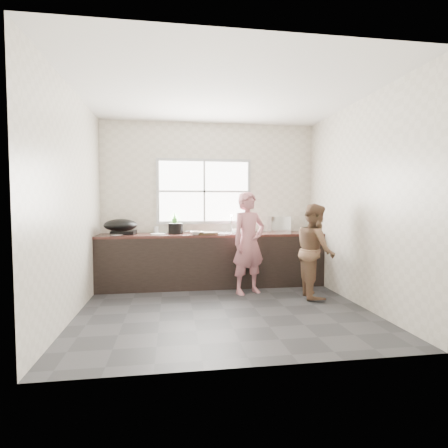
{
  "coord_description": "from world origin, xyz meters",
  "views": [
    {
      "loc": [
        -0.65,
        -4.33,
        1.35
      ],
      "look_at": [
        0.1,
        0.65,
        1.05
      ],
      "focal_mm": 28.0,
      "sensor_mm": 36.0,
      "label": 1
    }
  ],
  "objects": [
    {
      "name": "bowl_held",
      "position": [
        0.49,
        1.08,
        0.89
      ],
      "size": [
        0.27,
        0.27,
        0.07
      ],
      "primitive_type": "imported",
      "rotation": [
        0.0,
        0.0,
        -0.33
      ],
      "color": "silver",
      "rests_on": "countertop"
    },
    {
      "name": "dish_rack",
      "position": [
        1.2,
        1.52,
        0.99
      ],
      "size": [
        0.36,
        0.26,
        0.26
      ],
      "primitive_type": "cube",
      "rotation": [
        0.0,
        0.0,
        0.04
      ],
      "color": "silver",
      "rests_on": "countertop"
    },
    {
      "name": "wall_front",
      "position": [
        0.0,
        -1.6,
        1.35
      ],
      "size": [
        3.6,
        0.01,
        2.7
      ],
      "primitive_type": "cube",
      "color": "beige",
      "rests_on": "ground"
    },
    {
      "name": "person_side",
      "position": [
        1.39,
        0.39,
        0.67
      ],
      "size": [
        0.59,
        0.72,
        1.35
      ],
      "primitive_type": "imported",
      "rotation": [
        0.0,
        0.0,
        1.44
      ],
      "color": "brown",
      "rests_on": "floor"
    },
    {
      "name": "cabinet",
      "position": [
        0.0,
        1.29,
        0.41
      ],
      "size": [
        3.6,
        0.62,
        0.82
      ],
      "primitive_type": "cube",
      "color": "black",
      "rests_on": "floor"
    },
    {
      "name": "sink",
      "position": [
        0.35,
        1.29,
        0.86
      ],
      "size": [
        0.55,
        0.45,
        0.02
      ],
      "primitive_type": "cube",
      "color": "silver",
      "rests_on": "countertop"
    },
    {
      "name": "wall_left",
      "position": [
        -1.8,
        0.0,
        1.35
      ],
      "size": [
        0.01,
        3.2,
        2.7
      ],
      "primitive_type": "cube",
      "color": "silver",
      "rests_on": "ground"
    },
    {
      "name": "faucet",
      "position": [
        0.35,
        1.49,
        1.01
      ],
      "size": [
        0.02,
        0.02,
        0.3
      ],
      "primitive_type": "cylinder",
      "color": "silver",
      "rests_on": "countertop"
    },
    {
      "name": "floor",
      "position": [
        0.0,
        0.0,
        -0.01
      ],
      "size": [
        3.6,
        3.2,
        0.01
      ],
      "primitive_type": "cube",
      "color": "#2B2B2D",
      "rests_on": "ground"
    },
    {
      "name": "pot_lid_left",
      "position": [
        -1.5,
        1.28,
        0.87
      ],
      "size": [
        0.3,
        0.3,
        0.01
      ],
      "primitive_type": "cylinder",
      "rotation": [
        0.0,
        0.0,
        0.39
      ],
      "color": "silver",
      "rests_on": "countertop"
    },
    {
      "name": "pot_lid_right",
      "position": [
        -0.81,
        1.52,
        0.87
      ],
      "size": [
        0.3,
        0.3,
        0.01
      ],
      "primitive_type": "cylinder",
      "rotation": [
        0.0,
        0.0,
        -0.32
      ],
      "color": "silver",
      "rests_on": "countertop"
    },
    {
      "name": "bottle_brown_short",
      "position": [
        -0.61,
        1.52,
        0.94
      ],
      "size": [
        0.14,
        0.14,
        0.16
      ],
      "primitive_type": "imported",
      "rotation": [
        0.0,
        0.0,
        0.21
      ],
      "color": "#4A3412",
      "rests_on": "countertop"
    },
    {
      "name": "bottle_brown_tall",
      "position": [
        -0.61,
        1.52,
        0.96
      ],
      "size": [
        0.09,
        0.09,
        0.19
      ],
      "primitive_type": "imported",
      "rotation": [
        0.0,
        0.0,
        0.01
      ],
      "color": "#401810",
      "rests_on": "countertop"
    },
    {
      "name": "woman",
      "position": [
        0.49,
        0.74,
        0.71
      ],
      "size": [
        0.61,
        0.51,
        1.42
      ],
      "primitive_type": "imported",
      "rotation": [
        0.0,
        0.0,
        0.38
      ],
      "color": "#AF6970",
      "rests_on": "floor"
    },
    {
      "name": "window_glazing",
      "position": [
        -0.1,
        1.57,
        1.55
      ],
      "size": [
        1.5,
        0.01,
        1.0
      ],
      "primitive_type": "cube",
      "color": "white",
      "rests_on": "window_frame"
    },
    {
      "name": "wall_back",
      "position": [
        0.0,
        1.6,
        1.35
      ],
      "size": [
        3.6,
        0.01,
        2.7
      ],
      "primitive_type": "cube",
      "color": "beige",
      "rests_on": "ground"
    },
    {
      "name": "window_frame",
      "position": [
        -0.1,
        1.59,
        1.55
      ],
      "size": [
        1.6,
        0.05,
        1.1
      ],
      "primitive_type": "cube",
      "color": "#9EA0A5",
      "rests_on": "wall_back"
    },
    {
      "name": "black_pot",
      "position": [
        -0.59,
        1.32,
        0.94
      ],
      "size": [
        0.31,
        0.31,
        0.17
      ],
      "primitive_type": "cylinder",
      "rotation": [
        0.0,
        0.0,
        0.42
      ],
      "color": "black",
      "rests_on": "countertop"
    },
    {
      "name": "ceiling",
      "position": [
        0.0,
        0.0,
        2.71
      ],
      "size": [
        3.6,
        3.2,
        0.01
      ],
      "primitive_type": "cube",
      "color": "silver",
      "rests_on": "wall_back"
    },
    {
      "name": "countertop",
      "position": [
        0.0,
        1.29,
        0.84
      ],
      "size": [
        3.6,
        0.64,
        0.04
      ],
      "primitive_type": "cube",
      "color": "#361B16",
      "rests_on": "cabinet"
    },
    {
      "name": "bowl_mince",
      "position": [
        -0.26,
        1.08,
        0.89
      ],
      "size": [
        0.22,
        0.22,
        0.05
      ],
      "primitive_type": "imported",
      "rotation": [
        0.0,
        0.0,
        -0.02
      ],
      "color": "white",
      "rests_on": "countertop"
    },
    {
      "name": "cleaver",
      "position": [
        -0.36,
        1.34,
        0.9
      ],
      "size": [
        0.2,
        0.19,
        0.01
      ],
      "primitive_type": "cube",
      "rotation": [
        0.0,
        0.0,
        0.72
      ],
      "color": "silver",
      "rests_on": "cutting_board"
    },
    {
      "name": "wall_right",
      "position": [
        1.8,
        0.0,
        1.35
      ],
      "size": [
        0.01,
        3.2,
        2.7
      ],
      "primitive_type": "cube",
      "color": "silver",
      "rests_on": "ground"
    },
    {
      "name": "bottle_green",
      "position": [
        -0.6,
        1.52,
        1.02
      ],
      "size": [
        0.16,
        0.16,
        0.33
      ],
      "primitive_type": "imported",
      "rotation": [
        0.0,
        0.0,
        -0.4
      ],
      "color": "green",
      "rests_on": "countertop"
    },
    {
      "name": "bowl_crabs",
      "position": [
        0.44,
        1.23,
        0.89
      ],
      "size": [
        0.23,
        0.23,
        0.06
      ],
      "primitive_type": "imported",
      "rotation": [
        0.0,
        0.0,
        0.26
      ],
      "color": "silver",
      "rests_on": "countertop"
    },
    {
      "name": "cutting_board",
      "position": [
        -0.11,
        1.14,
        0.88
      ],
      "size": [
        0.46,
        0.46,
        0.04
      ],
      "primitive_type": "cylinder",
      "rotation": [
        0.0,
        0.0,
        -0.25
      ],
      "color": "black",
      "rests_on": "countertop"
    },
    {
      "name": "wok",
      "position": [
        -1.43,
        1.19,
        1.01
      ],
      "size": [
        0.63,
        0.63,
        0.19
      ],
      "primitive_type": "ellipsoid",
      "rotation": [
        0.0,
        0.0,
        0.3
      ],
      "color": "black",
      "rests_on": "burner"
    },
    {
      "name": "glass_jar",
      "position": [
        -0.91,
        1.52,
        0.92
      ],
      "size": [
        0.1,
        0.1,
        0.11
      ],
      "primitive_type": "cylinder",
      "rotation": [
        0.0,
        0.0,
        0.33
      ],
      "color": "silver",
      "rests_on": "countertop"
    },
    {
      "name": "plate_food",
      "position": [
        -0.86,
        1.19,
        0.87
      ],
      "size": [
        0.26,
        0.26,
        0.02
      ],
      "primitive_type": "cylinder",
      "rotation": [
        0.0,
        0.0,
        0.15
      ],
      "color": "white",
      "rests_on": "countertop"
    },
    {
      "name": "burner",
      "position": [
        -1.41,
        1.42,
        0.89
      ],
      "size": [
        0.38,
        0.38,
        0.05
      ],
      "primitive_type": "cube",
      "rotation": [
        0.0,
        0.0,
        -0.06
      ],
      "color": "black",
      "rests_on": "countertop"
    }
  ]
}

